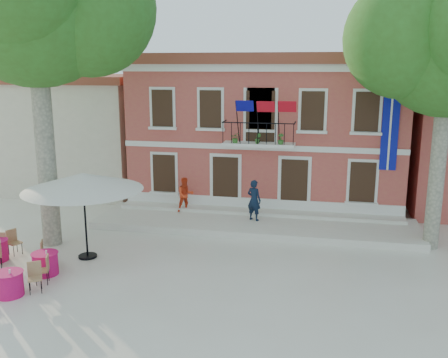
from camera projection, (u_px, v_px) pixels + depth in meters
ground at (182, 261)px, 18.09m from camera, size 90.00×90.00×0.00m
main_building at (270, 127)px, 26.40m from camera, size 13.50×9.59×7.50m
neighbor_west at (80, 129)px, 29.76m from camera, size 9.40×9.40×6.40m
terrace at (254, 224)px, 21.87m from camera, size 14.00×3.40×0.30m
plane_tree_west at (33, 1)px, 17.85m from camera, size 6.34×6.34×12.45m
patio_umbrella at (83, 182)px, 17.84m from camera, size 4.29×4.29×3.19m
pedestrian_navy at (254, 200)px, 21.74m from camera, size 0.78×0.66×1.81m
pedestrian_orange at (185, 195)px, 23.05m from camera, size 0.99×0.93×1.62m
cafe_table_1 at (9, 283)px, 15.29m from camera, size 1.86×1.36×0.95m
cafe_table_4 at (45, 263)px, 16.87m from camera, size 1.15×1.93×0.95m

